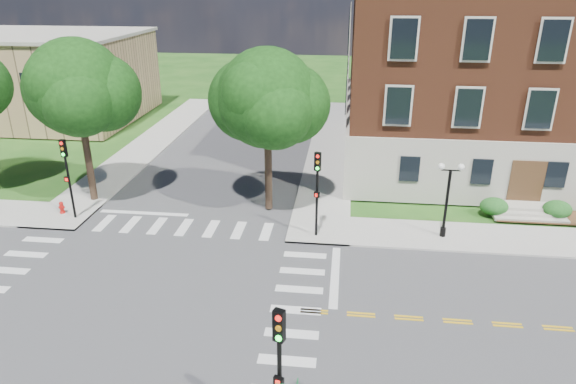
# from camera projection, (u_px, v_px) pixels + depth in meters

# --- Properties ---
(ground) EXTENTS (160.00, 160.00, 0.00)m
(ground) POSITION_uv_depth(u_px,v_px,m) (135.00, 299.00, 22.89)
(ground) COLOR #1A4714
(ground) RESTS_ON ground
(road_ew) EXTENTS (90.00, 12.00, 0.01)m
(road_ew) POSITION_uv_depth(u_px,v_px,m) (135.00, 299.00, 22.89)
(road_ew) COLOR #3D3D3F
(road_ew) RESTS_ON ground
(road_ns) EXTENTS (12.00, 90.00, 0.01)m
(road_ns) POSITION_uv_depth(u_px,v_px,m) (135.00, 299.00, 22.89)
(road_ns) COLOR #3D3D3F
(road_ns) RESTS_ON ground
(sidewalk_ne) EXTENTS (34.00, 34.00, 0.12)m
(sidewalk_ne) POSITION_uv_depth(u_px,v_px,m) (436.00, 186.00, 35.31)
(sidewalk_ne) COLOR #9E9B93
(sidewalk_ne) RESTS_ON ground
(sidewalk_nw) EXTENTS (34.00, 34.00, 0.12)m
(sidewalk_nw) POSITION_uv_depth(u_px,v_px,m) (19.00, 168.00, 38.61)
(sidewalk_nw) COLOR #9E9B93
(sidewalk_nw) RESTS_ON ground
(crosswalk_east) EXTENTS (2.20, 10.20, 0.02)m
(crosswalk_east) POSITION_uv_depth(u_px,v_px,m) (296.00, 310.00, 22.12)
(crosswalk_east) COLOR silver
(crosswalk_east) RESTS_ON ground
(stop_bar_east) EXTENTS (0.40, 5.50, 0.00)m
(stop_bar_east) POSITION_uv_depth(u_px,v_px,m) (335.00, 276.00, 24.69)
(stop_bar_east) COLOR silver
(stop_bar_east) RESTS_ON ground
(main_building) EXTENTS (30.60, 22.40, 16.50)m
(main_building) POSITION_uv_depth(u_px,v_px,m) (557.00, 52.00, 37.27)
(main_building) COLOR #ABA997
(main_building) RESTS_ON ground
(secondary_building) EXTENTS (20.40, 15.40, 8.30)m
(secondary_building) POSITION_uv_depth(u_px,v_px,m) (36.00, 76.00, 51.11)
(secondary_building) COLOR #A18058
(secondary_building) RESTS_ON ground
(tree_c) EXTENTS (5.81, 5.81, 10.09)m
(tree_c) POSITION_uv_depth(u_px,v_px,m) (77.00, 88.00, 30.30)
(tree_c) COLOR #2F2617
(tree_c) RESTS_ON ground
(tree_d) EXTENTS (5.75, 5.75, 9.72)m
(tree_d) POSITION_uv_depth(u_px,v_px,m) (267.00, 98.00, 29.11)
(tree_d) COLOR #2F2617
(tree_d) RESTS_ON ground
(traffic_signal_se) EXTENTS (0.38, 0.45, 4.80)m
(traffic_signal_se) POSITION_uv_depth(u_px,v_px,m) (279.00, 362.00, 14.54)
(traffic_signal_se) COLOR black
(traffic_signal_se) RESTS_ON ground
(traffic_signal_ne) EXTENTS (0.38, 0.46, 4.80)m
(traffic_signal_ne) POSITION_uv_depth(u_px,v_px,m) (317.00, 184.00, 27.18)
(traffic_signal_ne) COLOR black
(traffic_signal_ne) RESTS_ON ground
(traffic_signal_nw) EXTENTS (0.35, 0.40, 4.80)m
(traffic_signal_nw) POSITION_uv_depth(u_px,v_px,m) (67.00, 169.00, 29.28)
(traffic_signal_nw) COLOR black
(traffic_signal_nw) RESTS_ON ground
(twin_lamp_west) EXTENTS (1.36, 0.36, 4.23)m
(twin_lamp_west) POSITION_uv_depth(u_px,v_px,m) (447.00, 196.00, 27.35)
(twin_lamp_west) COLOR black
(twin_lamp_west) RESTS_ON ground
(fire_hydrant) EXTENTS (0.35, 0.35, 0.75)m
(fire_hydrant) POSITION_uv_depth(u_px,v_px,m) (62.00, 208.00, 30.91)
(fire_hydrant) COLOR #B8120E
(fire_hydrant) RESTS_ON ground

